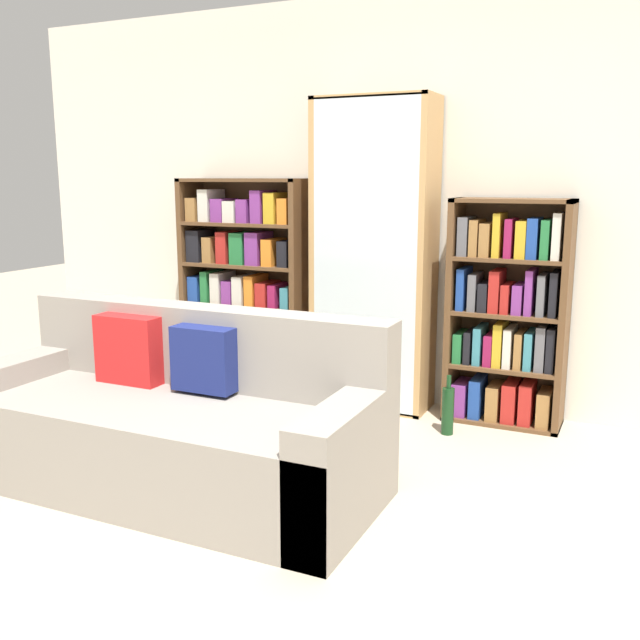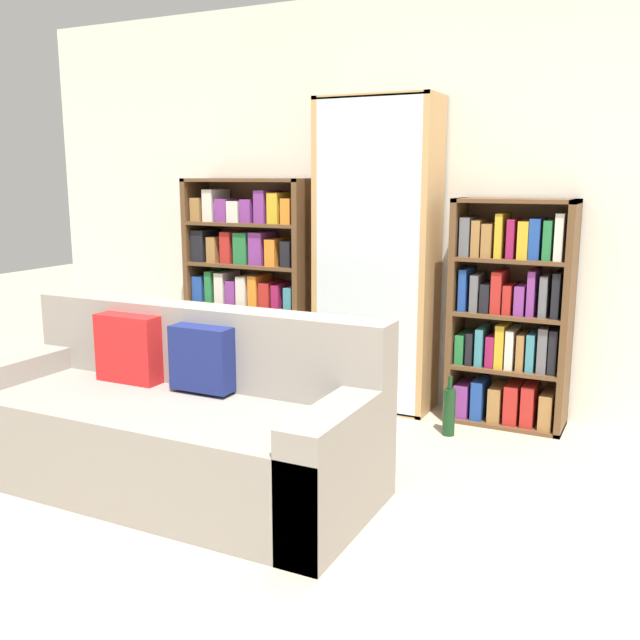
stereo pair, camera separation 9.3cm
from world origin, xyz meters
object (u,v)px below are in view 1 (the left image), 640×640
(bookshelf_left, at_px, (245,287))
(bookshelf_right, at_px, (508,317))
(display_cabinet, at_px, (374,257))
(couch, at_px, (174,426))
(wine_bottle, at_px, (448,410))

(bookshelf_left, relative_size, bookshelf_right, 1.08)
(bookshelf_left, distance_m, bookshelf_right, 1.89)
(bookshelf_right, bearing_deg, display_cabinet, -178.98)
(couch, relative_size, display_cabinet, 1.03)
(bookshelf_left, height_order, bookshelf_right, bookshelf_left)
(couch, height_order, wine_bottle, couch)
(bookshelf_left, relative_size, display_cabinet, 0.75)
(bookshelf_left, bearing_deg, couch, -71.07)
(bookshelf_right, xyz_separation_m, wine_bottle, (-0.26, -0.38, -0.52))
(bookshelf_left, bearing_deg, bookshelf_right, -0.01)
(couch, height_order, bookshelf_right, bookshelf_right)
(couch, relative_size, bookshelf_left, 1.38)
(couch, distance_m, wine_bottle, 1.67)
(bookshelf_left, xyz_separation_m, bookshelf_right, (1.89, -0.00, -0.07))
(wine_bottle, bearing_deg, display_cabinet, 149.85)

